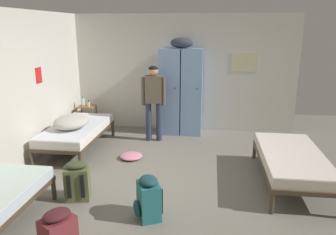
% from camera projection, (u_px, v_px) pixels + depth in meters
% --- Properties ---
extents(ground_plane, '(8.88, 8.88, 0.00)m').
position_uv_depth(ground_plane, '(166.00, 183.00, 5.01)').
color(ground_plane, slate).
extents(room_backdrop, '(4.95, 5.61, 2.56)m').
position_uv_depth(room_backdrop, '(106.00, 83.00, 6.10)').
color(room_backdrop, beige).
rests_on(room_backdrop, ground_plane).
extents(locker_bank, '(0.90, 0.55, 2.07)m').
position_uv_depth(locker_bank, '(181.00, 90.00, 7.14)').
color(locker_bank, '#7A9ECC').
rests_on(locker_bank, ground_plane).
extents(shelf_unit, '(0.38, 0.30, 0.57)m').
position_uv_depth(shelf_unit, '(87.00, 116.00, 7.44)').
color(shelf_unit, brown).
rests_on(shelf_unit, ground_plane).
extents(bed_left_rear, '(0.90, 1.90, 0.49)m').
position_uv_depth(bed_left_rear, '(77.00, 131.00, 6.26)').
color(bed_left_rear, '#473828').
rests_on(bed_left_rear, ground_plane).
extents(bed_right, '(0.90, 1.90, 0.49)m').
position_uv_depth(bed_right, '(292.00, 159.00, 4.91)').
color(bed_right, '#473828').
rests_on(bed_right, ground_plane).
extents(bedding_heap, '(0.60, 0.77, 0.24)m').
position_uv_depth(bedding_heap, '(72.00, 122.00, 6.05)').
color(bedding_heap, '#B7B2A8').
rests_on(bedding_heap, bed_left_rear).
extents(person_traveler, '(0.48, 0.23, 1.54)m').
position_uv_depth(person_traveler, '(154.00, 96.00, 6.64)').
color(person_traveler, '#2D334C').
rests_on(person_traveler, ground_plane).
extents(water_bottle, '(0.06, 0.06, 0.21)m').
position_uv_depth(water_bottle, '(83.00, 102.00, 7.39)').
color(water_bottle, silver).
rests_on(water_bottle, shelf_unit).
extents(lotion_bottle, '(0.06, 0.06, 0.14)m').
position_uv_depth(lotion_bottle, '(89.00, 104.00, 7.32)').
color(lotion_bottle, beige).
rests_on(lotion_bottle, shelf_unit).
extents(backpack_teal, '(0.40, 0.39, 0.55)m').
position_uv_depth(backpack_teal, '(148.00, 199.00, 4.03)').
color(backpack_teal, '#23666B').
rests_on(backpack_teal, ground_plane).
extents(backpack_olive, '(0.36, 0.38, 0.55)m').
position_uv_depth(backpack_olive, '(78.00, 181.00, 4.49)').
color(backpack_olive, '#566038').
rests_on(backpack_olive, ground_plane).
extents(clothes_pile_pink, '(0.40, 0.40, 0.09)m').
position_uv_depth(clothes_pile_pink, '(131.00, 156.00, 5.92)').
color(clothes_pile_pink, pink).
rests_on(clothes_pile_pink, ground_plane).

